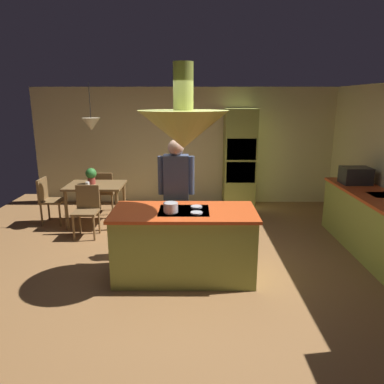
# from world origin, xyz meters

# --- Properties ---
(ground) EXTENTS (8.16, 8.16, 0.00)m
(ground) POSITION_xyz_m (0.00, 0.00, 0.00)
(ground) COLOR olive
(wall_back) EXTENTS (6.80, 0.10, 2.55)m
(wall_back) POSITION_xyz_m (0.00, 3.45, 1.27)
(wall_back) COLOR beige
(wall_back) RESTS_ON ground
(kitchen_island) EXTENTS (1.85, 0.89, 0.93)m
(kitchen_island) POSITION_xyz_m (0.00, -0.20, 0.46)
(kitchen_island) COLOR #939E42
(kitchen_island) RESTS_ON ground
(counter_run_right) EXTENTS (0.73, 2.48, 0.91)m
(counter_run_right) POSITION_xyz_m (2.84, 0.60, 0.46)
(counter_run_right) COLOR #939E42
(counter_run_right) RESTS_ON ground
(oven_tower) EXTENTS (0.66, 0.62, 2.11)m
(oven_tower) POSITION_xyz_m (1.10, 3.04, 1.05)
(oven_tower) COLOR #939E42
(oven_tower) RESTS_ON ground
(dining_table) EXTENTS (1.04, 0.80, 0.76)m
(dining_table) POSITION_xyz_m (-1.70, 1.90, 0.65)
(dining_table) COLOR brown
(dining_table) RESTS_ON ground
(person_at_island) EXTENTS (0.53, 0.23, 1.74)m
(person_at_island) POSITION_xyz_m (-0.13, 0.52, 1.00)
(person_at_island) COLOR tan
(person_at_island) RESTS_ON ground
(range_hood) EXTENTS (1.10, 1.10, 1.00)m
(range_hood) POSITION_xyz_m (0.00, -0.20, 1.96)
(range_hood) COLOR #939E42
(pendant_light_over_table) EXTENTS (0.32, 0.32, 0.82)m
(pendant_light_over_table) POSITION_xyz_m (-1.70, 1.90, 1.86)
(pendant_light_over_table) COLOR beige
(chair_facing_island) EXTENTS (0.40, 0.40, 0.87)m
(chair_facing_island) POSITION_xyz_m (-1.70, 1.28, 0.50)
(chair_facing_island) COLOR brown
(chair_facing_island) RESTS_ON ground
(chair_by_back_wall) EXTENTS (0.40, 0.40, 0.87)m
(chair_by_back_wall) POSITION_xyz_m (-1.70, 2.52, 0.50)
(chair_by_back_wall) COLOR brown
(chair_by_back_wall) RESTS_ON ground
(chair_at_corner) EXTENTS (0.40, 0.40, 0.87)m
(chair_at_corner) POSITION_xyz_m (-2.60, 1.90, 0.50)
(chair_at_corner) COLOR brown
(chair_at_corner) RESTS_ON ground
(potted_plant_on_table) EXTENTS (0.20, 0.20, 0.30)m
(potted_plant_on_table) POSITION_xyz_m (-1.78, 1.94, 0.93)
(potted_plant_on_table) COLOR #99382D
(potted_plant_on_table) RESTS_ON dining_table
(cup_on_table) EXTENTS (0.07, 0.07, 0.09)m
(cup_on_table) POSITION_xyz_m (-1.79, 1.70, 0.81)
(cup_on_table) COLOR white
(cup_on_table) RESTS_ON dining_table
(microwave_on_counter) EXTENTS (0.46, 0.36, 0.28)m
(microwave_on_counter) POSITION_xyz_m (2.84, 1.33, 1.05)
(microwave_on_counter) COLOR #232326
(microwave_on_counter) RESTS_ON counter_run_right
(cooking_pot_on_cooktop) EXTENTS (0.18, 0.18, 0.12)m
(cooking_pot_on_cooktop) POSITION_xyz_m (-0.16, -0.33, 0.99)
(cooking_pot_on_cooktop) COLOR #B2B2B7
(cooking_pot_on_cooktop) RESTS_ON kitchen_island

